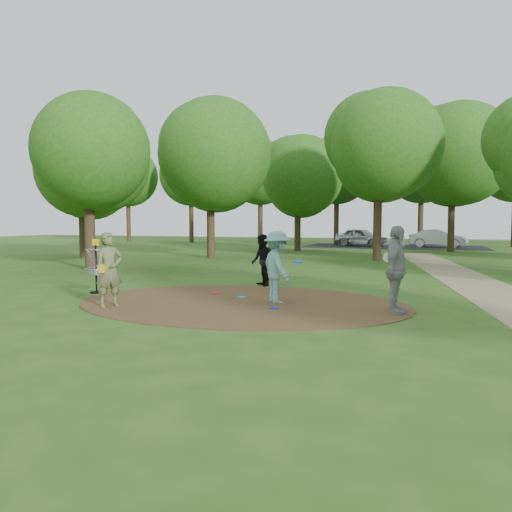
% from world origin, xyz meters
% --- Properties ---
extents(ground, '(100.00, 100.00, 0.00)m').
position_xyz_m(ground, '(0.00, 0.00, 0.00)').
color(ground, '#2D5119').
rests_on(ground, ground).
extents(dirt_clearing, '(8.40, 8.40, 0.02)m').
position_xyz_m(dirt_clearing, '(0.00, 0.00, 0.01)').
color(dirt_clearing, '#47301C').
rests_on(dirt_clearing, ground).
extents(parking_lot, '(14.00, 8.00, 0.01)m').
position_xyz_m(parking_lot, '(2.00, 30.00, 0.00)').
color(parking_lot, black).
rests_on(parking_lot, ground).
extents(player_observer_with_disc, '(0.71, 0.78, 1.78)m').
position_xyz_m(player_observer_with_disc, '(-2.76, -1.55, 0.89)').
color(player_observer_with_disc, '#616B3E').
rests_on(player_observer_with_disc, ground).
extents(player_throwing_with_disc, '(1.33, 1.33, 1.81)m').
position_xyz_m(player_throwing_with_disc, '(0.86, 0.31, 0.91)').
color(player_throwing_with_disc, '#7CB2B8').
rests_on(player_throwing_with_disc, ground).
extents(player_walking_with_disc, '(0.97, 1.01, 1.64)m').
position_xyz_m(player_walking_with_disc, '(-0.47, 3.19, 0.82)').
color(player_walking_with_disc, black).
rests_on(player_walking_with_disc, ground).
extents(player_waiting_with_disc, '(0.65, 1.21, 1.96)m').
position_xyz_m(player_waiting_with_disc, '(3.76, -0.33, 0.98)').
color(player_waiting_with_disc, '#98989B').
rests_on(player_waiting_with_disc, ground).
extents(disc_ground_cyan, '(0.22, 0.22, 0.02)m').
position_xyz_m(disc_ground_cyan, '(-0.24, 0.72, 0.03)').
color(disc_ground_cyan, '#19A5CF').
rests_on(disc_ground_cyan, dirt_clearing).
extents(disc_ground_blue, '(0.22, 0.22, 0.02)m').
position_xyz_m(disc_ground_blue, '(1.06, -0.62, 0.03)').
color(disc_ground_blue, '#0C2BD0').
rests_on(disc_ground_blue, dirt_clearing).
extents(disc_ground_red, '(0.22, 0.22, 0.02)m').
position_xyz_m(disc_ground_red, '(-1.20, 1.14, 0.03)').
color(disc_ground_red, '#CC1440').
rests_on(disc_ground_red, dirt_clearing).
extents(car_left, '(4.63, 2.94, 1.47)m').
position_xyz_m(car_left, '(-0.60, 30.22, 0.73)').
color(car_left, '#B4B8BC').
rests_on(car_left, ground).
extents(car_right, '(4.46, 2.15, 1.41)m').
position_xyz_m(car_right, '(5.36, 29.63, 0.70)').
color(car_right, '#B3B8BB').
rests_on(car_right, ground).
extents(disc_golf_basket, '(0.63, 0.63, 1.54)m').
position_xyz_m(disc_golf_basket, '(-4.50, 0.30, 0.87)').
color(disc_golf_basket, black).
rests_on(disc_golf_basket, ground).
extents(tree_ring, '(37.15, 45.75, 9.61)m').
position_xyz_m(tree_ring, '(1.08, 10.47, 5.25)').
color(tree_ring, '#332316').
rests_on(tree_ring, ground).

